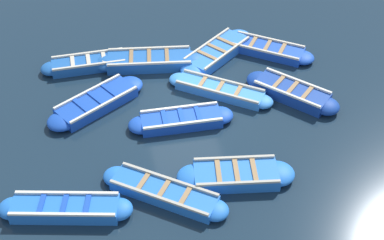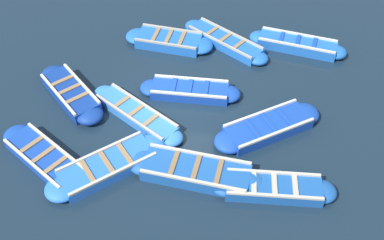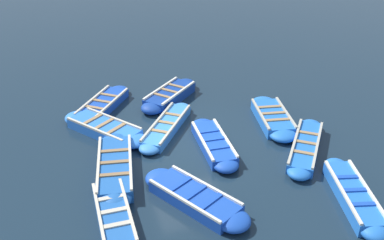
{
  "view_description": "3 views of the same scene",
  "coord_description": "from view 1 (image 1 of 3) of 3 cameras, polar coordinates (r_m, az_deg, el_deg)",
  "views": [
    {
      "loc": [
        2.95,
        13.06,
        11.36
      ],
      "look_at": [
        0.08,
        0.83,
        0.16
      ],
      "focal_mm": 50.0,
      "sensor_mm": 36.0,
      "label": 1
    },
    {
      "loc": [
        1.31,
        -10.14,
        10.26
      ],
      "look_at": [
        0.6,
        -0.8,
        0.41
      ],
      "focal_mm": 42.0,
      "sensor_mm": 36.0,
      "label": 2
    },
    {
      "loc": [
        12.22,
        -3.71,
        8.12
      ],
      "look_at": [
        -0.77,
        0.38,
        0.5
      ],
      "focal_mm": 42.0,
      "sensor_mm": 36.0,
      "label": 3
    }
  ],
  "objects": [
    {
      "name": "boat_mid_row",
      "position": [
        15.18,
        4.7,
        -5.89
      ],
      "size": [
        3.46,
        1.51,
        0.43
      ],
      "color": "blue",
      "rests_on": "ground"
    },
    {
      "name": "boat_bow_out",
      "position": [
        14.73,
        -13.35,
        -9.18
      ],
      "size": [
        3.66,
        1.58,
        0.44
      ],
      "color": "blue",
      "rests_on": "ground"
    },
    {
      "name": "boat_near_quay",
      "position": [
        14.75,
        -2.99,
        -7.74
      ],
      "size": [
        3.44,
        2.85,
        0.39
      ],
      "color": "blue",
      "rests_on": "ground"
    },
    {
      "name": "boat_outer_left",
      "position": [
        19.53,
        -10.94,
        5.93
      ],
      "size": [
        3.39,
        0.85,
        0.41
      ],
      "color": "#1E59AD",
      "rests_on": "ground"
    },
    {
      "name": "boat_broadside",
      "position": [
        19.33,
        -4.57,
        6.31
      ],
      "size": [
        4.07,
        1.57,
        0.46
      ],
      "color": "#1E59AD",
      "rests_on": "ground"
    },
    {
      "name": "boat_alongside",
      "position": [
        18.02,
        3.0,
        3.21
      ],
      "size": [
        3.4,
        2.77,
        0.37
      ],
      "color": "#3884E0",
      "rests_on": "ground"
    },
    {
      "name": "boat_end_of_row",
      "position": [
        17.74,
        -10.13,
        1.85
      ],
      "size": [
        3.59,
        2.61,
        0.42
      ],
      "color": "#1947B7",
      "rests_on": "ground"
    },
    {
      "name": "ground_plane",
      "position": [
        17.56,
        -0.36,
        1.4
      ],
      "size": [
        120.0,
        120.0,
        0.0
      ],
      "primitive_type": "plane",
      "color": "#162838"
    },
    {
      "name": "boat_stern_in",
      "position": [
        20.15,
        8.01,
        7.49
      ],
      "size": [
        3.35,
        2.79,
        0.38
      ],
      "color": "#1947B7",
      "rests_on": "ground"
    },
    {
      "name": "boat_tucked",
      "position": [
        16.82,
        -1.16,
        0.0
      ],
      "size": [
        3.39,
        0.98,
        0.4
      ],
      "color": "#1947B7",
      "rests_on": "ground"
    },
    {
      "name": "boat_drifting",
      "position": [
        19.76,
        2.69,
        7.2
      ],
      "size": [
        3.49,
        2.96,
        0.42
      ],
      "color": "blue",
      "rests_on": "ground"
    },
    {
      "name": "boat_centre",
      "position": [
        18.13,
        10.59,
        2.91
      ],
      "size": [
        2.88,
        3.05,
        0.47
      ],
      "color": "navy",
      "rests_on": "ground"
    }
  ]
}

